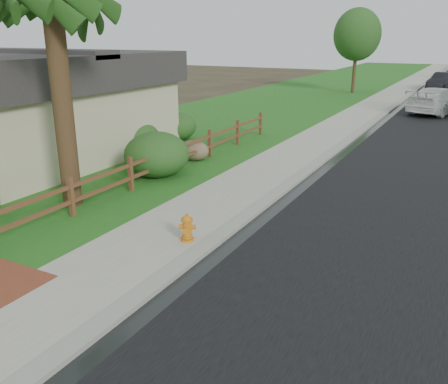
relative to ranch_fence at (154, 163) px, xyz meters
The scene contains 16 objects.
ground 7.37m from the ranch_fence, 60.64° to the right, with size 120.00×120.00×0.00m, color #33261C.
curb 28.88m from the ranch_fence, 82.04° to the left, with size 0.40×90.00×0.12m, color gray.
wet_gutter 28.94m from the ranch_fence, 81.35° to the left, with size 0.50×90.00×0.00m, color black.
sidewalk 28.73m from the ranch_fence, 84.61° to the left, with size 2.20×90.00×0.10m, color gray.
grass_strip 28.62m from the ranch_fence, 88.40° to the left, with size 1.60×90.00×0.06m, color #185016.
lawn_near 28.94m from the ranch_fence, 98.75° to the left, with size 9.00×90.00×0.04m, color #185016.
ranch_fence is the anchor object (origin of this frame).
house 7.57m from the ranch_fence, behind, with size 10.60×9.60×4.05m.
fire_hydrant 5.03m from the ranch_fence, 45.77° to the right, with size 0.43×0.35×0.66m.
white_suv 20.56m from the ranch_fence, 70.90° to the left, with size 2.15×5.29×1.54m, color white.
dark_car_far 33.51m from the ranch_fence, 79.65° to the left, with size 1.59×4.55×1.50m, color black.
boulder 2.95m from the ranch_fence, 95.85° to the left, with size 1.17×0.88×0.78m, color brown.
shrub_b 0.64m from the ranch_fence, 118.51° to the left, with size 2.15×2.15×1.51m, color #1D4619.
shrub_c 6.38m from the ranch_fence, 117.01° to the left, with size 1.74×1.74×1.26m, color #1D4619.
shrub_d 4.00m from the ranch_fence, 136.45° to the left, with size 1.91×1.91×1.30m, color #1D4619.
tree_mid_left 27.88m from the ranch_fence, 90.62° to the left, with size 3.68×3.68×6.57m.
Camera 1 is at (5.26, -5.49, 4.53)m, focal length 38.00 mm.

